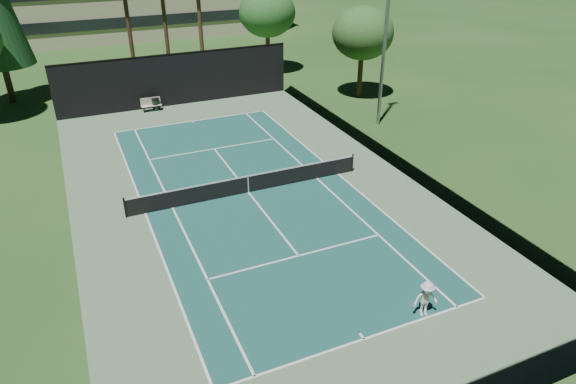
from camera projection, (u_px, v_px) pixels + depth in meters
name	position (u px, v px, depth m)	size (l,w,h in m)	color
ground	(249.00, 193.00, 27.61)	(160.00, 160.00, 0.00)	#274D1D
apron_slab	(249.00, 193.00, 27.61)	(18.00, 32.00, 0.01)	#5A7D57
court_surface	(249.00, 192.00, 27.60)	(10.97, 23.77, 0.01)	#1A544C
court_lines	(249.00, 192.00, 27.60)	(11.07, 23.87, 0.01)	white
tennis_net	(248.00, 183.00, 27.34)	(12.90, 0.10, 1.10)	black
fence	(247.00, 158.00, 26.71)	(18.04, 32.05, 4.03)	black
player	(426.00, 299.00, 18.82)	(0.96, 0.55, 1.49)	white
tennis_ball_a	(193.00, 356.00, 17.30)	(0.07, 0.07, 0.07)	#CEEC35
tennis_ball_b	(226.00, 186.00, 28.18)	(0.08, 0.08, 0.08)	#B7CE2F
tennis_ball_c	(227.00, 180.00, 28.86)	(0.07, 0.07, 0.07)	#E7F036
tennis_ball_d	(168.00, 162.00, 31.00)	(0.08, 0.08, 0.08)	#C1D831
park_bench	(151.00, 104.00, 38.93)	(1.50, 0.45, 1.02)	beige
trash_bin	(156.00, 104.00, 39.08)	(0.56, 0.56, 0.95)	black
decid_tree_a	(267.00, 13.00, 46.30)	(5.12, 5.12, 7.62)	#45321D
decid_tree_b	(363.00, 33.00, 39.84)	(4.80, 4.80, 7.14)	#4D3621
light_pole	(386.00, 31.00, 33.64)	(0.90, 0.25, 12.22)	gray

